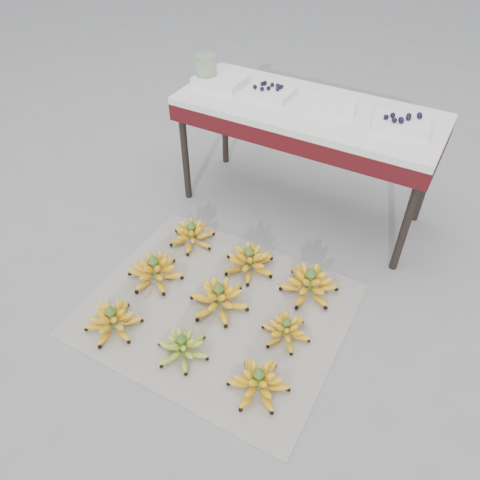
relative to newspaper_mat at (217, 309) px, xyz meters
The scene contains 17 objects.
ground 0.07m from the newspaper_mat, 89.59° to the right, with size 60.00×60.00×0.00m, color slate.
newspaper_mat is the anchor object (origin of this frame).
bunch_front_left 0.51m from the newspaper_mat, 137.64° to the right, with size 0.33×0.33×0.16m.
bunch_front_center 0.31m from the newspaper_mat, 89.58° to the right, with size 0.26×0.26×0.15m.
bunch_front_right 0.49m from the newspaper_mat, 37.34° to the right, with size 0.31×0.31×0.16m.
bunch_mid_left 0.40m from the newspaper_mat, behind, with size 0.34×0.34×0.18m.
bunch_mid_center 0.07m from the newspaper_mat, 81.68° to the left, with size 0.34×0.34×0.18m.
bunch_mid_right 0.38m from the newspaper_mat, ahead, with size 0.29×0.29×0.14m.
bunch_back_left 0.53m from the newspaper_mat, 136.56° to the left, with size 0.31×0.31×0.16m.
bunch_back_center 0.33m from the newspaper_mat, 88.21° to the left, with size 0.36×0.36×0.17m.
bunch_back_right 0.49m from the newspaper_mat, 42.41° to the left, with size 0.38×0.38×0.18m.
vendor_table 1.14m from the newspaper_mat, 88.62° to the left, with size 1.44×0.58×0.69m.
tray_far_left 1.31m from the newspaper_mat, 118.81° to the left, with size 0.28×0.21×0.04m.
tray_left 1.23m from the newspaper_mat, 102.41° to the left, with size 0.26×0.19×0.06m.
tray_right 1.23m from the newspaper_mat, 81.96° to the left, with size 0.28×0.23×0.04m.
tray_far_right 1.31m from the newspaper_mat, 62.24° to the left, with size 0.30×0.24×0.07m.
glass_jar 1.37m from the newspaper_mat, 122.85° to the left, with size 0.12×0.12×0.15m, color beige.
Camera 1 is at (0.83, -1.19, 1.84)m, focal length 35.00 mm.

